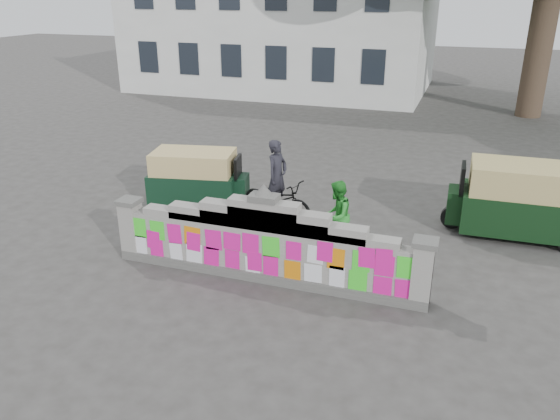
{
  "coord_description": "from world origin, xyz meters",
  "views": [
    {
      "loc": [
        3.44,
        -8.97,
        5.4
      ],
      "look_at": [
        -0.03,
        1.0,
        1.1
      ],
      "focal_mm": 35.0,
      "sensor_mm": 36.0,
      "label": 1
    }
  ],
  "objects_px": {
    "cyclist_bike": "(277,200)",
    "rickshaw_left": "(197,177)",
    "cyclist_rider": "(277,186)",
    "rickshaw_right": "(520,200)",
    "pedestrian": "(337,216)"
  },
  "relations": [
    {
      "from": "cyclist_rider",
      "to": "pedestrian",
      "type": "distance_m",
      "value": 2.11
    },
    {
      "from": "rickshaw_left",
      "to": "rickshaw_right",
      "type": "relative_size",
      "value": 0.87
    },
    {
      "from": "cyclist_rider",
      "to": "rickshaw_right",
      "type": "xyz_separation_m",
      "value": [
        5.59,
        0.94,
        -0.0
      ]
    },
    {
      "from": "cyclist_bike",
      "to": "cyclist_rider",
      "type": "bearing_deg",
      "value": 106.4
    },
    {
      "from": "pedestrian",
      "to": "rickshaw_right",
      "type": "relative_size",
      "value": 0.5
    },
    {
      "from": "cyclist_bike",
      "to": "rickshaw_left",
      "type": "relative_size",
      "value": 0.74
    },
    {
      "from": "cyclist_rider",
      "to": "rickshaw_right",
      "type": "bearing_deg",
      "value": -64.02
    },
    {
      "from": "rickshaw_left",
      "to": "rickshaw_right",
      "type": "height_order",
      "value": "rickshaw_right"
    },
    {
      "from": "cyclist_rider",
      "to": "rickshaw_left",
      "type": "bearing_deg",
      "value": 99.59
    },
    {
      "from": "pedestrian",
      "to": "rickshaw_right",
      "type": "distance_m",
      "value": 4.34
    },
    {
      "from": "cyclist_rider",
      "to": "rickshaw_right",
      "type": "distance_m",
      "value": 5.67
    },
    {
      "from": "cyclist_rider",
      "to": "pedestrian",
      "type": "relative_size",
      "value": 1.14
    },
    {
      "from": "pedestrian",
      "to": "rickshaw_right",
      "type": "height_order",
      "value": "rickshaw_right"
    },
    {
      "from": "cyclist_bike",
      "to": "rickshaw_left",
      "type": "xyz_separation_m",
      "value": [
        -2.35,
        0.28,
        0.23
      ]
    },
    {
      "from": "cyclist_bike",
      "to": "cyclist_rider",
      "type": "distance_m",
      "value": 0.37
    }
  ]
}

